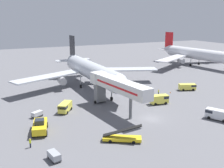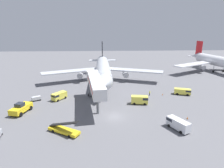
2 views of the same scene
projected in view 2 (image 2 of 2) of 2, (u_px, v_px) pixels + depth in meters
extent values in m
plane|color=slate|center=(114.00, 117.00, 44.55)|extent=(300.00, 300.00, 0.00)
cylinder|color=silver|center=(103.00, 70.00, 70.93)|extent=(5.58, 35.63, 5.33)
cone|color=silver|center=(104.00, 84.00, 51.85)|extent=(5.25, 4.25, 5.22)
cone|color=silver|center=(102.00, 60.00, 91.02)|extent=(5.11, 6.59, 5.06)
cube|color=#232328|center=(102.00, 50.00, 88.07)|extent=(0.40, 5.15, 8.53)
cube|color=silver|center=(109.00, 60.00, 89.12)|extent=(6.42, 3.79, 0.24)
cube|color=silver|center=(96.00, 60.00, 88.73)|extent=(6.42, 3.79, 0.24)
cube|color=silver|center=(135.00, 70.00, 75.18)|extent=(22.81, 13.07, 0.44)
cube|color=silver|center=(71.00, 71.00, 73.62)|extent=(22.76, 13.33, 0.44)
cylinder|color=#A8A8AD|center=(126.00, 75.00, 74.05)|extent=(2.27, 2.95, 2.25)
cylinder|color=#A8A8AD|center=(80.00, 75.00, 72.95)|extent=(2.27, 2.95, 2.25)
cylinder|color=gray|center=(104.00, 89.00, 58.55)|extent=(0.28, 0.28, 3.44)
cylinder|color=black|center=(104.00, 94.00, 59.02)|extent=(0.36, 1.10, 1.10)
cylinder|color=gray|center=(111.00, 76.00, 74.08)|extent=(0.28, 0.28, 3.44)
cylinder|color=black|center=(111.00, 81.00, 74.56)|extent=(0.36, 1.10, 1.10)
cylinder|color=gray|center=(95.00, 77.00, 73.71)|extent=(0.28, 0.28, 3.44)
cylinder|color=black|center=(96.00, 81.00, 74.19)|extent=(0.36, 1.10, 1.10)
cube|color=silver|center=(96.00, 84.00, 48.05)|extent=(5.46, 19.10, 2.70)
cube|color=red|center=(90.00, 84.00, 47.78)|extent=(2.13, 15.72, 0.44)
cube|color=silver|center=(92.00, 75.00, 57.52)|extent=(3.79, 3.23, 2.84)
cube|color=#232833|center=(92.00, 73.00, 58.68)|extent=(3.30, 0.67, 0.90)
cube|color=slate|center=(93.00, 87.00, 58.01)|extent=(2.77, 2.12, 4.89)
cylinder|color=black|center=(89.00, 95.00, 58.44)|extent=(0.40, 0.83, 0.80)
cylinder|color=black|center=(98.00, 94.00, 58.95)|extent=(0.40, 0.83, 0.80)
cylinder|color=slate|center=(98.00, 104.00, 45.61)|extent=(0.70, 0.70, 5.29)
cube|color=yellow|center=(21.00, 108.00, 46.39)|extent=(3.96, 6.64, 1.29)
cube|color=#232833|center=(20.00, 105.00, 45.79)|extent=(2.16, 2.18, 0.90)
cylinder|color=black|center=(21.00, 115.00, 44.45)|extent=(0.65, 1.16, 1.10)
cylinder|color=black|center=(12.00, 114.00, 44.88)|extent=(0.65, 1.16, 1.10)
cylinder|color=black|center=(31.00, 108.00, 48.26)|extent=(0.65, 1.16, 1.10)
cylinder|color=black|center=(22.00, 107.00, 48.69)|extent=(0.65, 1.16, 1.10)
cube|color=yellow|center=(64.00, 130.00, 37.33)|extent=(6.93, 5.13, 0.55)
cube|color=black|center=(63.00, 124.00, 36.91)|extent=(6.53, 4.42, 2.40)
cylinder|color=black|center=(75.00, 132.00, 37.27)|extent=(0.63, 0.49, 0.60)
cylinder|color=black|center=(69.00, 136.00, 35.72)|extent=(0.63, 0.49, 0.60)
cylinder|color=black|center=(59.00, 127.00, 39.08)|extent=(0.63, 0.49, 0.60)
cylinder|color=black|center=(53.00, 131.00, 37.54)|extent=(0.63, 0.49, 0.60)
cube|color=#E5DB4C|center=(182.00, 91.00, 59.70)|extent=(5.36, 3.54, 1.65)
cube|color=#1E232D|center=(188.00, 91.00, 59.14)|extent=(2.18, 2.41, 0.53)
cylinder|color=black|center=(187.00, 93.00, 60.36)|extent=(0.76, 0.56, 0.68)
cylinder|color=black|center=(187.00, 95.00, 58.63)|extent=(0.76, 0.56, 0.68)
cylinder|color=black|center=(177.00, 92.00, 61.21)|extent=(0.76, 0.56, 0.68)
cylinder|color=black|center=(177.00, 94.00, 59.48)|extent=(0.76, 0.56, 0.68)
cube|color=#E5DB4C|center=(59.00, 96.00, 55.38)|extent=(4.31, 4.91, 1.88)
cube|color=#1E232D|center=(55.00, 96.00, 53.99)|extent=(2.47, 2.37, 0.60)
cylinder|color=black|center=(58.00, 100.00, 53.98)|extent=(0.68, 0.76, 0.68)
cylinder|color=black|center=(54.00, 99.00, 54.95)|extent=(0.68, 0.76, 0.68)
cylinder|color=black|center=(65.00, 98.00, 56.31)|extent=(0.68, 0.76, 0.68)
cylinder|color=black|center=(61.00, 96.00, 57.28)|extent=(0.68, 0.76, 0.68)
cube|color=silver|center=(178.00, 124.00, 38.53)|extent=(3.89, 5.36, 1.94)
cube|color=#1E232D|center=(172.00, 119.00, 39.85)|extent=(2.36, 2.28, 0.62)
cylinder|color=black|center=(169.00, 126.00, 39.69)|extent=(0.59, 0.75, 0.68)
cylinder|color=black|center=(175.00, 124.00, 40.52)|extent=(0.59, 0.75, 0.68)
cylinder|color=black|center=(181.00, 132.00, 37.06)|extent=(0.59, 0.75, 0.68)
cylinder|color=black|center=(187.00, 130.00, 37.88)|extent=(0.59, 0.75, 0.68)
cube|color=#E5DB4C|center=(140.00, 100.00, 51.97)|extent=(4.84, 2.57, 2.06)
cube|color=#1E232D|center=(145.00, 98.00, 51.70)|extent=(1.75, 2.12, 0.66)
cylinder|color=black|center=(144.00, 102.00, 52.98)|extent=(0.72, 0.44, 0.68)
cylinder|color=black|center=(145.00, 104.00, 51.25)|extent=(0.72, 0.44, 0.68)
cylinder|color=black|center=(134.00, 101.00, 53.24)|extent=(0.72, 0.44, 0.68)
cylinder|color=black|center=(134.00, 104.00, 51.51)|extent=(0.72, 0.44, 0.68)
cylinder|color=black|center=(2.00, 134.00, 36.67)|extent=(0.19, 0.38, 0.36)
cube|color=#38383D|center=(36.00, 100.00, 54.68)|extent=(2.77, 2.30, 0.22)
cube|color=silver|center=(36.00, 98.00, 54.52)|extent=(2.77, 2.30, 0.90)
cylinder|color=black|center=(34.00, 101.00, 53.80)|extent=(0.37, 0.28, 0.36)
cylinder|color=black|center=(33.00, 100.00, 54.69)|extent=(0.37, 0.28, 0.36)
cylinder|color=black|center=(40.00, 100.00, 54.73)|extent=(0.37, 0.28, 0.36)
cylinder|color=black|center=(39.00, 99.00, 55.61)|extent=(0.37, 0.28, 0.36)
cylinder|color=#1E2333|center=(150.00, 94.00, 59.02)|extent=(0.24, 0.24, 0.77)
cylinder|color=#D8EA19|center=(150.00, 92.00, 58.83)|extent=(0.32, 0.32, 0.61)
sphere|color=tan|center=(150.00, 91.00, 58.71)|extent=(0.21, 0.21, 0.21)
cube|color=black|center=(187.00, 119.00, 43.39)|extent=(0.38, 0.38, 0.03)
cone|color=orange|center=(187.00, 118.00, 43.31)|extent=(0.32, 0.32, 0.56)
cube|color=black|center=(162.00, 95.00, 59.40)|extent=(0.33, 0.33, 0.03)
cone|color=orange|center=(163.00, 94.00, 59.33)|extent=(0.28, 0.28, 0.49)
cylinder|color=silver|center=(223.00, 62.00, 88.49)|extent=(9.54, 35.68, 4.97)
cone|color=silver|center=(196.00, 56.00, 108.13)|extent=(5.53, 7.07, 4.72)
cube|color=red|center=(199.00, 48.00, 105.32)|extent=(1.02, 5.12, 7.95)
cube|color=silver|center=(203.00, 56.00, 106.62)|extent=(6.39, 4.47, 0.24)
cube|color=silver|center=(194.00, 56.00, 105.56)|extent=(6.39, 4.47, 0.24)
cube|color=silver|center=(193.00, 64.00, 89.73)|extent=(23.14, 16.12, 0.44)
cylinder|color=#A8A8AD|center=(202.00, 67.00, 89.44)|extent=(2.49, 3.04, 2.14)
cylinder|color=gray|center=(224.00, 68.00, 91.89)|extent=(0.28, 0.28, 3.37)
cylinder|color=black|center=(223.00, 71.00, 92.36)|extent=(0.49, 1.14, 1.10)
cylinder|color=gray|center=(214.00, 68.00, 90.87)|extent=(0.28, 0.28, 3.37)
cylinder|color=black|center=(213.00, 71.00, 91.33)|extent=(0.49, 1.14, 1.10)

